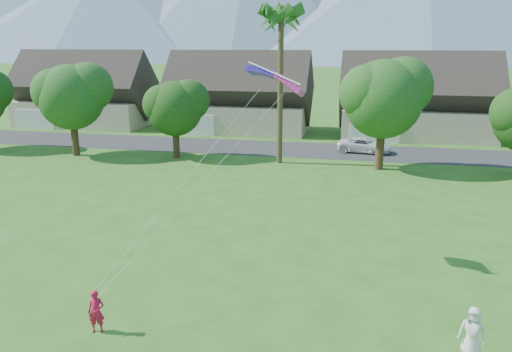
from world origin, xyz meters
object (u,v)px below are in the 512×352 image
(parked_car, at_px, (364,145))
(parafoil_kite, at_px, (277,76))
(kite_flyer, at_px, (96,312))
(watcher, at_px, (472,332))

(parked_car, bearing_deg, parafoil_kite, 178.31)
(kite_flyer, distance_m, watcher, 12.30)
(watcher, bearing_deg, parked_car, 116.35)
(parked_car, distance_m, parafoil_kite, 25.31)
(kite_flyer, bearing_deg, parafoil_kite, 41.15)
(parked_car, xyz_separation_m, parafoil_kite, (-3.96, -23.83, 7.56))
(watcher, distance_m, parafoil_kite, 12.28)
(watcher, height_order, parafoil_kite, parafoil_kite)
(kite_flyer, height_order, parked_car, kite_flyer)
(kite_flyer, height_order, watcher, watcher)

